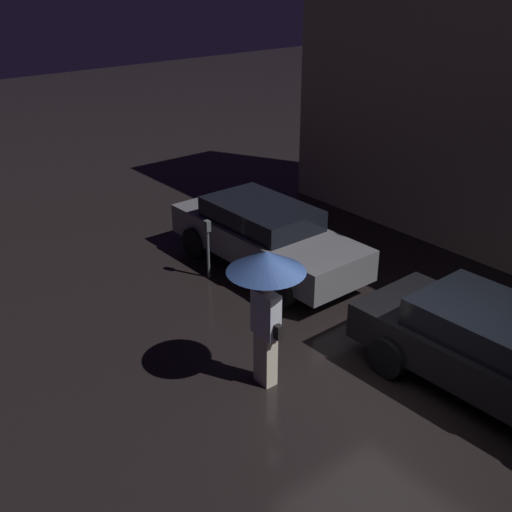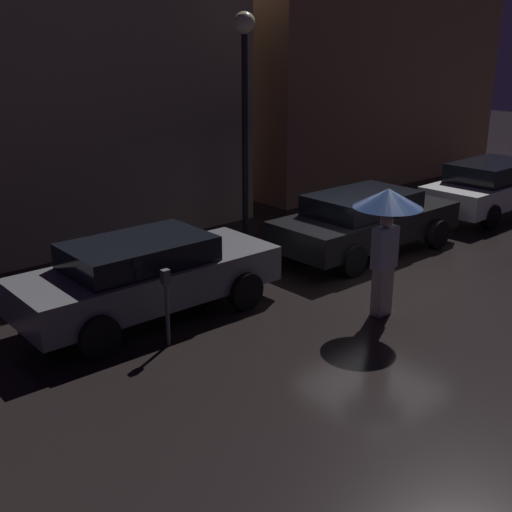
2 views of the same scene
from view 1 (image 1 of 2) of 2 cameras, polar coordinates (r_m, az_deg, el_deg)
name	(u,v)px [view 1 (image 1 of 2)]	position (r m, az deg, el deg)	size (l,w,h in m)	color
ground_plane	(387,395)	(9.87, 11.54, -12.01)	(60.00, 60.00, 0.00)	black
building_facade_left	(482,84)	(15.33, 19.43, 14.19)	(8.34, 3.00, 6.62)	gray
parked_car_grey	(265,235)	(13.01, 0.83, 1.89)	(4.50, 1.87, 1.36)	slate
parked_car_black	(504,354)	(9.92, 21.16, -8.12)	(4.55, 1.95, 1.34)	black
pedestrian_with_umbrella	(266,280)	(9.02, 0.91, -2.15)	(1.13, 1.13, 2.19)	beige
parking_meter	(208,243)	(12.62, -4.31, 1.19)	(0.12, 0.10, 1.23)	#4C5154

